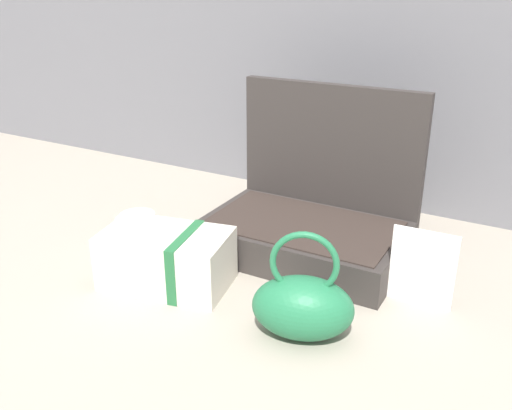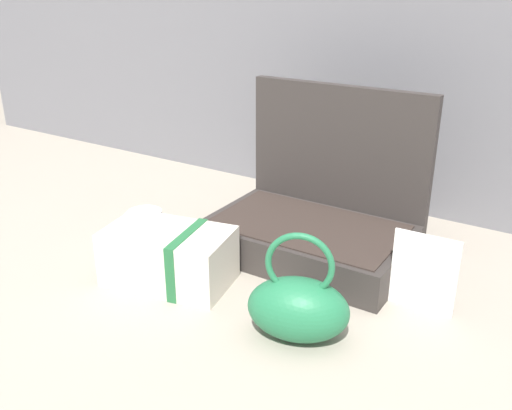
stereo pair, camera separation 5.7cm
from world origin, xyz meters
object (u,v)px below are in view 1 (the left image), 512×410
coffee_mug (138,230)px  open_suitcase (311,216)px  cream_toiletry_bag (168,259)px  info_card_left (422,268)px  teal_pouch_handbag (303,305)px

coffee_mug → open_suitcase: bearing=26.6°
cream_toiletry_bag → info_card_left: info_card_left is taller
coffee_mug → info_card_left: 0.64m
cream_toiletry_bag → coffee_mug: bearing=148.1°
cream_toiletry_bag → info_card_left: size_ratio=1.79×
open_suitcase → teal_pouch_handbag: 0.34m
open_suitcase → teal_pouch_handbag: open_suitcase is taller
open_suitcase → cream_toiletry_bag: bearing=-123.5°
cream_toiletry_bag → info_card_left: bearing=20.4°
info_card_left → coffee_mug: bearing=-175.9°
cream_toiletry_bag → open_suitcase: bearing=56.5°
coffee_mug → info_card_left: (0.64, 0.07, 0.04)m
cream_toiletry_bag → info_card_left: 0.50m
open_suitcase → teal_pouch_handbag: size_ratio=2.14×
open_suitcase → cream_toiletry_bag: 0.34m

